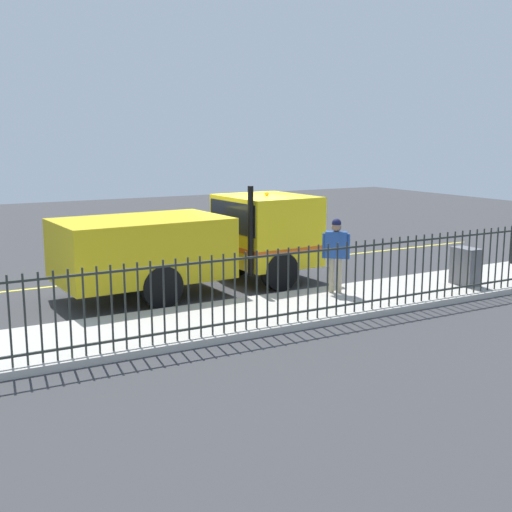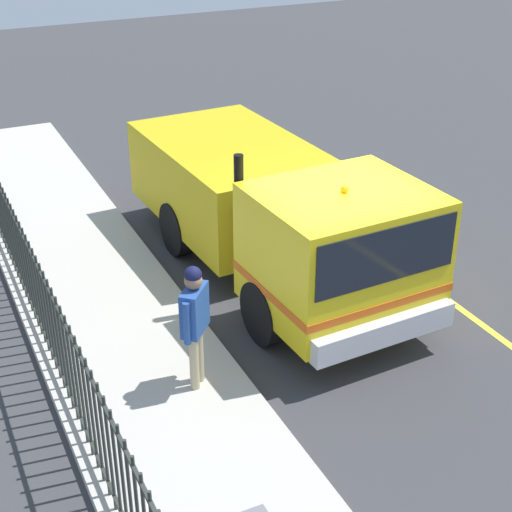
{
  "view_description": "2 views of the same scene",
  "coord_description": "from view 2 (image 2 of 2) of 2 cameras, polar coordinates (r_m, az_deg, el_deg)",
  "views": [
    {
      "loc": [
        14.75,
        -8.06,
        3.75
      ],
      "look_at": [
        2.16,
        -0.97,
        1.11
      ],
      "focal_mm": 45.69,
      "sensor_mm": 36.0,
      "label": 1
    },
    {
      "loc": [
        5.5,
        8.73,
        6.4
      ],
      "look_at": [
        1.15,
        -0.37,
        1.1
      ],
      "focal_mm": 54.36,
      "sensor_mm": 36.0,
      "label": 2
    }
  ],
  "objects": [
    {
      "name": "traffic_cone",
      "position": [
        12.82,
        11.64,
        -1.21
      ],
      "size": [
        0.46,
        0.46,
        0.65
      ],
      "primitive_type": "cone",
      "color": "orange",
      "rests_on": "ground"
    },
    {
      "name": "work_truck",
      "position": [
        12.4,
        1.77,
        3.33
      ],
      "size": [
        2.71,
        6.75,
        2.62
      ],
      "rotation": [
        0.0,
        0.0,
        0.05
      ],
      "color": "yellow",
      "rests_on": "ground"
    },
    {
      "name": "worker_standing",
      "position": [
        9.82,
        -4.53,
        -4.31
      ],
      "size": [
        0.5,
        0.52,
        1.76
      ],
      "rotation": [
        0.0,
        0.0,
        -2.3
      ],
      "color": "#264C99",
      "rests_on": "sidewalk_slab"
    },
    {
      "name": "iron_fence",
      "position": [
        10.4,
        -14.65,
        -5.27
      ],
      "size": [
        0.04,
        18.87,
        1.51
      ],
      "color": "#2D332D",
      "rests_on": "sidewalk_slab"
    },
    {
      "name": "sidewalk_slab",
      "position": [
        11.03,
        -8.84,
        -7.72
      ],
      "size": [
        2.46,
        22.16,
        0.14
      ],
      "primitive_type": "cube",
      "color": "#B7B2A8",
      "rests_on": "ground"
    },
    {
      "name": "ground_plane",
      "position": [
        12.15,
        5.68,
        -4.26
      ],
      "size": [
        48.74,
        48.74,
        0.0
      ],
      "primitive_type": "plane",
      "color": "#38383A",
      "rests_on": "ground"
    },
    {
      "name": "lane_marking",
      "position": [
        13.11,
        12.81,
        -2.28
      ],
      "size": [
        0.12,
        19.94,
        0.01
      ],
      "primitive_type": "cube",
      "color": "yellow",
      "rests_on": "ground"
    }
  ]
}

